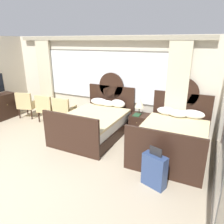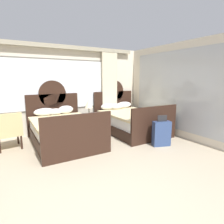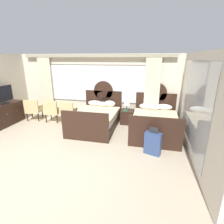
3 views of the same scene
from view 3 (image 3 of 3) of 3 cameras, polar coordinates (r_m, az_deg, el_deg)
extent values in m
plane|color=tan|center=(4.51, -21.51, -18.28)|extent=(24.00, 24.00, 0.00)
cube|color=beige|center=(7.42, -5.12, 8.16)|extent=(6.82, 0.07, 2.70)
cube|color=#605B52|center=(7.36, -5.26, 9.27)|extent=(4.33, 0.02, 1.56)
cube|color=white|center=(7.35, -5.27, 9.26)|extent=(4.25, 0.02, 1.48)
cube|color=beige|center=(8.32, -20.78, 7.76)|extent=(0.58, 0.08, 2.60)
cube|color=beige|center=(6.94, 13.02, 6.70)|extent=(0.58, 0.08, 2.60)
cube|color=#9C957E|center=(7.20, -5.75, 18.00)|extent=(6.27, 0.10, 0.12)
cube|color=beige|center=(4.92, 26.19, 1.56)|extent=(0.07, 4.59, 2.70)
cube|color=#B2B7BC|center=(5.19, 25.04, 2.49)|extent=(0.01, 3.22, 2.27)
cube|color=black|center=(6.54, -5.33, -4.08)|extent=(1.46, 2.09, 0.30)
cube|color=white|center=(6.44, -5.40, -1.70)|extent=(1.40, 1.99, 0.28)
cube|color=beige|center=(6.31, -5.67, -0.49)|extent=(1.50, 1.89, 0.06)
cube|color=black|center=(7.37, -2.81, 2.29)|extent=(1.54, 0.06, 1.23)
cylinder|color=black|center=(7.23, -2.88, 7.01)|extent=(0.80, 0.06, 0.80)
cube|color=black|center=(5.48, -8.96, -4.82)|extent=(1.54, 0.06, 0.97)
ellipsoid|color=white|center=(7.22, -5.62, 2.96)|extent=(0.59, 0.28, 0.21)
ellipsoid|color=white|center=(7.13, -3.39, 2.68)|extent=(0.50, 0.25, 0.18)
ellipsoid|color=white|center=(7.06, -0.76, 2.82)|extent=(0.45, 0.25, 0.24)
cube|color=black|center=(6.24, 13.77, -5.63)|extent=(1.46, 2.09, 0.30)
cube|color=white|center=(6.14, 13.96, -3.15)|extent=(1.40, 1.99, 0.28)
cube|color=beige|center=(6.00, 14.08, -1.91)|extent=(1.50, 1.89, 0.06)
cube|color=black|center=(7.11, 14.03, 1.20)|extent=(1.54, 0.06, 1.23)
cylinder|color=black|center=(6.96, 14.41, 6.07)|extent=(0.80, 0.06, 0.80)
cube|color=black|center=(5.12, 14.05, -6.81)|extent=(1.54, 0.06, 0.97)
ellipsoid|color=white|center=(6.86, 11.10, 1.90)|extent=(0.50, 0.27, 0.21)
ellipsoid|color=white|center=(6.81, 13.78, 1.51)|extent=(0.48, 0.31, 0.19)
ellipsoid|color=white|center=(6.89, 16.82, 1.59)|extent=(0.58, 0.27, 0.22)
cube|color=black|center=(6.97, 5.03, -1.59)|extent=(0.51, 0.51, 0.55)
sphere|color=tan|center=(6.68, 4.73, -1.33)|extent=(0.02, 0.02, 0.02)
cylinder|color=brown|center=(6.88, 4.83, 0.66)|extent=(0.14, 0.14, 0.02)
cylinder|color=brown|center=(6.85, 4.86, 1.53)|extent=(0.03, 0.03, 0.20)
cone|color=beige|center=(6.78, 4.91, 3.53)|extent=(0.27, 0.27, 0.30)
cube|color=#285133|center=(6.79, 4.52, 0.50)|extent=(0.18, 0.26, 0.03)
cube|color=black|center=(7.81, -32.39, -1.09)|extent=(0.43, 1.79, 0.85)
sphere|color=tan|center=(7.96, -28.89, 0.45)|extent=(0.03, 0.03, 0.03)
sphere|color=tan|center=(7.62, -31.29, -0.62)|extent=(0.03, 0.03, 0.03)
cube|color=black|center=(7.82, -31.75, 2.46)|extent=(0.20, 0.28, 0.04)
cylinder|color=black|center=(7.81, -31.81, 2.78)|extent=(0.04, 0.04, 0.05)
cube|color=black|center=(7.75, -32.19, 5.08)|extent=(0.04, 0.84, 0.60)
cube|color=black|center=(7.74, -32.08, 5.08)|extent=(0.01, 0.80, 0.56)
cube|color=tan|center=(7.24, -14.01, -0.35)|extent=(0.61, 0.61, 0.10)
cube|color=tan|center=(6.95, -14.89, 1.26)|extent=(0.57, 0.13, 0.46)
cube|color=tan|center=(7.12, -12.21, 0.56)|extent=(0.11, 0.51, 0.16)
cube|color=tan|center=(7.30, -15.92, 0.70)|extent=(0.11, 0.51, 0.16)
cylinder|color=black|center=(7.44, -11.60, -1.50)|extent=(0.04, 0.04, 0.34)
cylinder|color=black|center=(7.60, -14.90, -1.33)|extent=(0.04, 0.04, 0.34)
cylinder|color=black|center=(7.03, -12.80, -2.71)|extent=(0.04, 0.04, 0.34)
cylinder|color=black|center=(7.20, -16.25, -2.51)|extent=(0.04, 0.04, 0.34)
cube|color=tan|center=(7.58, -18.78, 0.03)|extent=(0.63, 0.63, 0.10)
cube|color=tan|center=(7.30, -19.76, 1.58)|extent=(0.57, 0.15, 0.46)
cube|color=tan|center=(7.45, -17.12, 0.93)|extent=(0.12, 0.51, 0.16)
cube|color=tan|center=(7.65, -20.58, 1.02)|extent=(0.12, 0.51, 0.16)
cylinder|color=black|center=(7.76, -16.38, -1.07)|extent=(0.04, 0.04, 0.34)
cylinder|color=black|center=(7.94, -19.46, -0.94)|extent=(0.04, 0.04, 0.34)
cylinder|color=black|center=(7.36, -17.70, -2.20)|extent=(0.04, 0.04, 0.34)
cylinder|color=black|center=(7.55, -20.92, -2.04)|extent=(0.04, 0.04, 0.34)
cube|color=tan|center=(8.09, -24.22, 0.47)|extent=(0.68, 0.68, 0.10)
cube|color=tan|center=(7.80, -25.15, 1.93)|extent=(0.56, 0.21, 0.46)
cube|color=tan|center=(7.95, -22.68, 1.37)|extent=(0.18, 0.50, 0.16)
cube|color=tan|center=(8.16, -25.95, 1.33)|extent=(0.18, 0.50, 0.16)
cylinder|color=black|center=(8.26, -21.96, -0.52)|extent=(0.04, 0.04, 0.34)
cylinder|color=black|center=(8.44, -24.87, -0.52)|extent=(0.04, 0.04, 0.34)
cylinder|color=black|center=(7.86, -23.12, -1.56)|extent=(0.04, 0.04, 0.34)
cylinder|color=black|center=(8.04, -26.16, -1.53)|extent=(0.04, 0.04, 0.34)
cube|color=navy|center=(4.90, 13.31, -10.09)|extent=(0.48, 0.32, 0.63)
cube|color=#232326|center=(4.74, 13.64, -5.83)|extent=(0.24, 0.10, 0.16)
cylinder|color=black|center=(5.09, 11.14, -12.58)|extent=(0.05, 0.03, 0.05)
cylinder|color=black|center=(5.00, 15.04, -13.47)|extent=(0.05, 0.03, 0.05)
camera|label=1|loc=(1.40, 52.38, 10.90)|focal=33.65mm
camera|label=2|loc=(3.54, -56.90, -4.42)|focal=30.15mm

